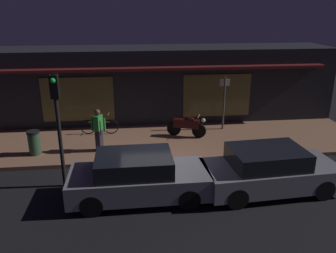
{
  "coord_description": "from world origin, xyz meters",
  "views": [
    {
      "loc": [
        -0.83,
        -10.37,
        5.45
      ],
      "look_at": [
        0.6,
        2.4,
        0.95
      ],
      "focal_mm": 36.71,
      "sensor_mm": 36.0,
      "label": 1
    }
  ],
  "objects_px": {
    "trash_bin": "(34,143)",
    "parked_car_near": "(138,177)",
    "bicycle_parked": "(99,126)",
    "person_photographer": "(98,129)",
    "traffic_light_pole": "(57,112)",
    "parked_car_far": "(269,170)",
    "motorcycle": "(187,125)",
    "sign_post": "(224,100)"
  },
  "relations": [
    {
      "from": "bicycle_parked",
      "to": "parked_car_far",
      "type": "xyz_separation_m",
      "value": [
        5.55,
        -5.32,
        0.2
      ]
    },
    {
      "from": "bicycle_parked",
      "to": "trash_bin",
      "type": "height_order",
      "value": "trash_bin"
    },
    {
      "from": "motorcycle",
      "to": "trash_bin",
      "type": "bearing_deg",
      "value": -168.41
    },
    {
      "from": "bicycle_parked",
      "to": "traffic_light_pole",
      "type": "xyz_separation_m",
      "value": [
        -0.78,
        -4.32,
        1.97
      ]
    },
    {
      "from": "motorcycle",
      "to": "trash_bin",
      "type": "xyz_separation_m",
      "value": [
        -6.03,
        -1.24,
        -0.03
      ]
    },
    {
      "from": "person_photographer",
      "to": "traffic_light_pole",
      "type": "xyz_separation_m",
      "value": [
        -0.93,
        -2.44,
        1.45
      ]
    },
    {
      "from": "person_photographer",
      "to": "parked_car_far",
      "type": "height_order",
      "value": "person_photographer"
    },
    {
      "from": "bicycle_parked",
      "to": "person_photographer",
      "type": "distance_m",
      "value": 1.96
    },
    {
      "from": "trash_bin",
      "to": "traffic_light_pole",
      "type": "height_order",
      "value": "traffic_light_pole"
    },
    {
      "from": "parked_car_near",
      "to": "trash_bin",
      "type": "bearing_deg",
      "value": 138.49
    },
    {
      "from": "sign_post",
      "to": "parked_car_far",
      "type": "height_order",
      "value": "sign_post"
    },
    {
      "from": "trash_bin",
      "to": "parked_car_near",
      "type": "xyz_separation_m",
      "value": [
        3.79,
        -3.36,
        0.08
      ]
    },
    {
      "from": "traffic_light_pole",
      "to": "parked_car_near",
      "type": "xyz_separation_m",
      "value": [
        2.32,
        -1.0,
        -1.77
      ]
    },
    {
      "from": "bicycle_parked",
      "to": "parked_car_near",
      "type": "bearing_deg",
      "value": -73.84
    },
    {
      "from": "trash_bin",
      "to": "traffic_light_pole",
      "type": "relative_size",
      "value": 0.26
    },
    {
      "from": "bicycle_parked",
      "to": "sign_post",
      "type": "distance_m",
      "value": 5.64
    },
    {
      "from": "traffic_light_pole",
      "to": "parked_car_near",
      "type": "height_order",
      "value": "traffic_light_pole"
    },
    {
      "from": "parked_car_near",
      "to": "bicycle_parked",
      "type": "bearing_deg",
      "value": 106.16
    },
    {
      "from": "sign_post",
      "to": "parked_car_far",
      "type": "relative_size",
      "value": 0.57
    },
    {
      "from": "trash_bin",
      "to": "person_photographer",
      "type": "bearing_deg",
      "value": 1.87
    },
    {
      "from": "motorcycle",
      "to": "person_photographer",
      "type": "xyz_separation_m",
      "value": [
        -3.63,
        -1.16,
        0.38
      ]
    },
    {
      "from": "bicycle_parked",
      "to": "parked_car_far",
      "type": "relative_size",
      "value": 0.39
    },
    {
      "from": "traffic_light_pole",
      "to": "bicycle_parked",
      "type": "bearing_deg",
      "value": 79.75
    },
    {
      "from": "bicycle_parked",
      "to": "trash_bin",
      "type": "xyz_separation_m",
      "value": [
        -2.25,
        -1.96,
        0.11
      ]
    },
    {
      "from": "parked_car_near",
      "to": "parked_car_far",
      "type": "xyz_separation_m",
      "value": [
        4.01,
        -0.0,
        0.0
      ]
    },
    {
      "from": "parked_car_near",
      "to": "person_photographer",
      "type": "bearing_deg",
      "value": 112.09
    },
    {
      "from": "sign_post",
      "to": "parked_car_near",
      "type": "bearing_deg",
      "value": -126.74
    },
    {
      "from": "sign_post",
      "to": "traffic_light_pole",
      "type": "bearing_deg",
      "value": -145.38
    },
    {
      "from": "bicycle_parked",
      "to": "sign_post",
      "type": "height_order",
      "value": "sign_post"
    },
    {
      "from": "person_photographer",
      "to": "traffic_light_pole",
      "type": "relative_size",
      "value": 0.46
    },
    {
      "from": "person_photographer",
      "to": "traffic_light_pole",
      "type": "bearing_deg",
      "value": -110.83
    },
    {
      "from": "motorcycle",
      "to": "trash_bin",
      "type": "height_order",
      "value": "motorcycle"
    },
    {
      "from": "motorcycle",
      "to": "trash_bin",
      "type": "distance_m",
      "value": 6.15
    },
    {
      "from": "motorcycle",
      "to": "parked_car_near",
      "type": "xyz_separation_m",
      "value": [
        -2.23,
        -4.59,
        0.06
      ]
    },
    {
      "from": "trash_bin",
      "to": "parked_car_near",
      "type": "distance_m",
      "value": 5.07
    },
    {
      "from": "sign_post",
      "to": "motorcycle",
      "type": "bearing_deg",
      "value": -156.46
    },
    {
      "from": "parked_car_near",
      "to": "motorcycle",
      "type": "bearing_deg",
      "value": 64.08
    },
    {
      "from": "motorcycle",
      "to": "parked_car_far",
      "type": "relative_size",
      "value": 0.39
    },
    {
      "from": "traffic_light_pole",
      "to": "parked_car_near",
      "type": "bearing_deg",
      "value": -23.25
    },
    {
      "from": "motorcycle",
      "to": "sign_post",
      "type": "relative_size",
      "value": 0.68
    },
    {
      "from": "sign_post",
      "to": "parked_car_far",
      "type": "bearing_deg",
      "value": -89.91
    },
    {
      "from": "traffic_light_pole",
      "to": "parked_car_far",
      "type": "distance_m",
      "value": 6.65
    }
  ]
}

